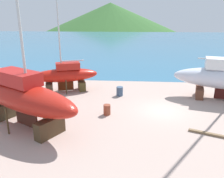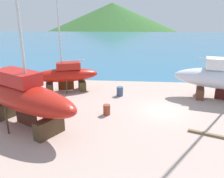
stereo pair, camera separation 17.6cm
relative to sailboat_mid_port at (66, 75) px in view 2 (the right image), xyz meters
The scene contains 8 objects.
ground_plane 12.15m from the sailboat_mid_port, 35.23° to the right, with size 45.57×45.57×0.00m, color #B0988C.
sea_water 49.55m from the sailboat_mid_port, 78.56° to the left, with size 152.21×88.14×0.01m, color teal.
headland_hill 163.23m from the sailboat_mid_port, 93.17° to the left, with size 160.11×160.11×33.84m, color #315F2A.
sailboat_mid_port is the anchor object (origin of this frame).
sailboat_far_slipway 8.45m from the sailboat_mid_port, 94.92° to the right, with size 10.26×7.56×15.64m.
barrel_blue_faded 7.89m from the sailboat_mid_port, 49.27° to the right, with size 0.59×0.59×0.86m, color brown.
barrel_tipped_right 6.14m from the sailboat_mid_port, 10.18° to the right, with size 0.66×0.66×0.93m, color #3C536F.
timber_plank_far 15.18m from the sailboat_mid_port, 35.20° to the right, with size 2.42×0.24×0.15m, color #806547.
Camera 2 is at (-2.76, -18.75, 7.95)m, focal length 37.00 mm.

